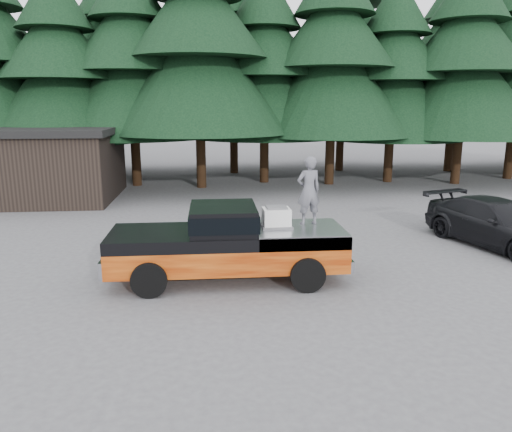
{
  "coord_description": "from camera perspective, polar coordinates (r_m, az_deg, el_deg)",
  "views": [
    {
      "loc": [
        -0.54,
        -11.82,
        4.4
      ],
      "look_at": [
        0.55,
        0.0,
        1.69
      ],
      "focal_mm": 35.0,
      "sensor_mm": 36.0,
      "label": 1
    }
  ],
  "objects": [
    {
      "name": "pickup_truck",
      "position": [
        12.6,
        -3.25,
        -4.42
      ],
      "size": [
        6.0,
        2.04,
        1.33
      ],
      "primitive_type": null,
      "color": "#CE641A",
      "rests_on": "ground"
    },
    {
      "name": "treeline",
      "position": [
        29.22,
        -3.57,
        19.36
      ],
      "size": [
        60.15,
        16.05,
        17.5
      ],
      "color": "black",
      "rests_on": "ground"
    },
    {
      "name": "parked_car",
      "position": [
        17.26,
        25.94,
        -0.76
      ],
      "size": [
        3.46,
        5.4,
        1.46
      ],
      "primitive_type": "imported",
      "rotation": [
        0.0,
        0.0,
        0.31
      ],
      "color": "black",
      "rests_on": "ground"
    },
    {
      "name": "truck_cab",
      "position": [
        12.35,
        -3.77,
        -0.17
      ],
      "size": [
        1.66,
        1.9,
        0.59
      ],
      "primitive_type": "cube",
      "color": "black",
      "rests_on": "pickup_truck"
    },
    {
      "name": "air_compressor",
      "position": [
        12.54,
        2.34,
        -0.25
      ],
      "size": [
        0.7,
        0.59,
        0.46
      ],
      "primitive_type": "cube",
      "rotation": [
        0.0,
        0.0,
        0.04
      ],
      "color": "silver",
      "rests_on": "pickup_truck"
    },
    {
      "name": "ground",
      "position": [
        12.62,
        -2.52,
        -7.57
      ],
      "size": [
        120.0,
        120.0,
        0.0
      ],
      "primitive_type": "plane",
      "color": "#48484B",
      "rests_on": "ground"
    },
    {
      "name": "utility_building",
      "position": [
        25.42,
        -24.82,
        5.49
      ],
      "size": [
        8.4,
        6.4,
        3.3
      ],
      "color": "black",
      "rests_on": "ground"
    },
    {
      "name": "man_on_bed",
      "position": [
        12.81,
        6.04,
        2.91
      ],
      "size": [
        0.72,
        0.56,
        1.75
      ],
      "primitive_type": "imported",
      "rotation": [
        0.0,
        0.0,
        3.38
      ],
      "color": "#58585F",
      "rests_on": "pickup_truck"
    }
  ]
}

